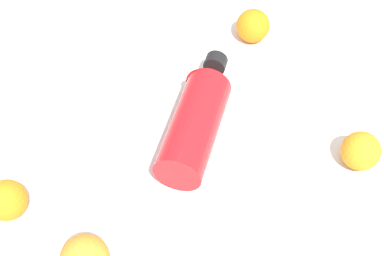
{
  "coord_description": "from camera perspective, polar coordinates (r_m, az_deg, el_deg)",
  "views": [
    {
      "loc": [
        -0.51,
        0.18,
        0.75
      ],
      "look_at": [
        0.03,
        0.0,
        0.04
      ],
      "focal_mm": 52.34,
      "sensor_mm": 36.0,
      "label": 1
    }
  ],
  "objects": [
    {
      "name": "ceramic_bowl",
      "position": [
        1.14,
        -15.28,
        9.83
      ],
      "size": [
        0.16,
        0.16,
        0.04
      ],
      "primitive_type": "cylinder",
      "color": "white",
      "rests_on": "ground_plane"
    },
    {
      "name": "ground_plane",
      "position": [
        0.92,
        0.83,
        -2.92
      ],
      "size": [
        2.4,
        2.4,
        0.0
      ],
      "primitive_type": "plane",
      "color": "silver"
    },
    {
      "name": "orange_2",
      "position": [
        0.88,
        -18.37,
        -6.99
      ],
      "size": [
        0.06,
        0.06,
        0.06
      ],
      "primitive_type": "sphere",
      "color": "orange",
      "rests_on": "ground_plane"
    },
    {
      "name": "orange_0",
      "position": [
        0.93,
        16.83,
        -2.25
      ],
      "size": [
        0.06,
        0.06,
        0.06
      ],
      "primitive_type": "sphere",
      "color": "orange",
      "rests_on": "ground_plane"
    },
    {
      "name": "orange_1",
      "position": [
        1.09,
        6.24,
        10.32
      ],
      "size": [
        0.06,
        0.06,
        0.06
      ],
      "primitive_type": "sphere",
      "color": "orange",
      "rests_on": "ground_plane"
    },
    {
      "name": "water_bottle",
      "position": [
        0.92,
        0.42,
        1.17
      ],
      "size": [
        0.25,
        0.2,
        0.08
      ],
      "rotation": [
        0.0,
        0.0,
        5.69
      ],
      "color": "red",
      "rests_on": "ground_plane"
    }
  ]
}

